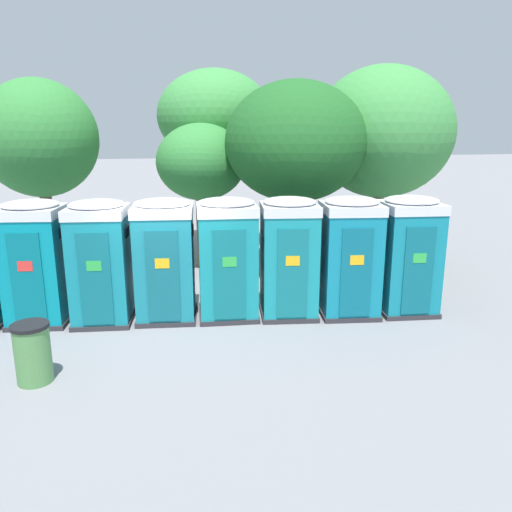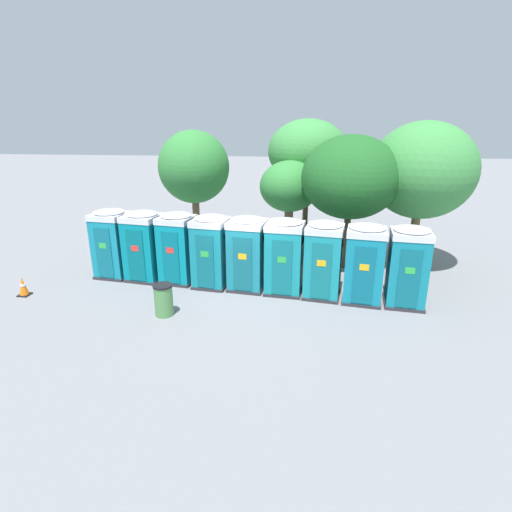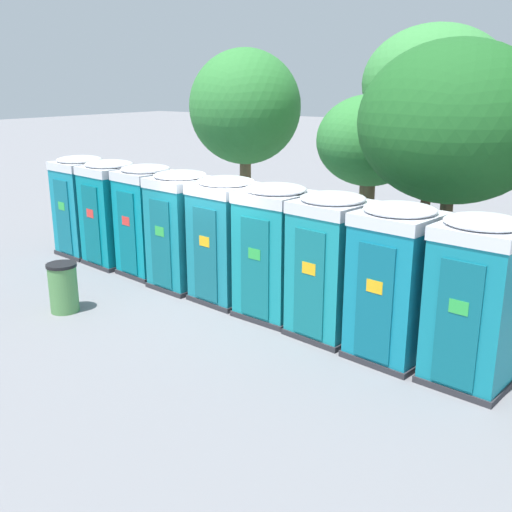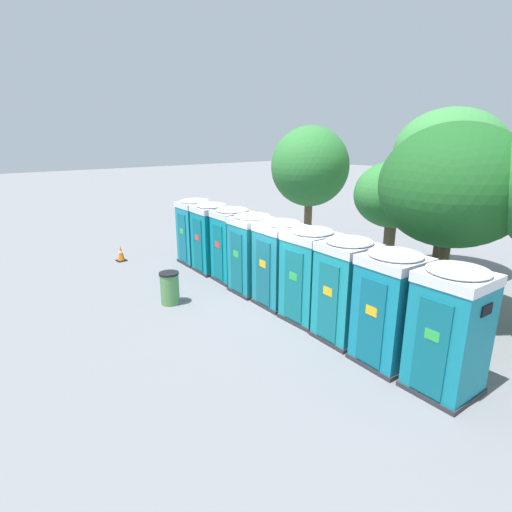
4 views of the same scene
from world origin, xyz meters
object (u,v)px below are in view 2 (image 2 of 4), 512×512
street_tree_2 (194,168)px  traffic_cone (23,287)px  street_tree_0 (308,152)px  trash_can (164,300)px  portapotty_4 (247,253)px  street_tree_3 (422,171)px  portapotty_7 (364,263)px  portapotty_8 (407,266)px  street_tree_4 (351,178)px  portapotty_1 (144,246)px  portapotty_0 (112,243)px  portapotty_3 (211,251)px  portapotty_5 (285,256)px  street_tree_1 (289,187)px  portapotty_6 (323,259)px  portapotty_2 (178,247)px

street_tree_2 → traffic_cone: bearing=-123.3°
street_tree_0 → trash_can: 10.08m
portapotty_4 → street_tree_2: 6.25m
street_tree_3 → trash_can: size_ratio=5.77×
portapotty_7 → street_tree_2: 9.13m
portapotty_7 → portapotty_8: same height
portapotty_4 → portapotty_7: size_ratio=1.00×
portapotty_7 → street_tree_2: bearing=141.7°
street_tree_2 → street_tree_4: (6.65, -2.30, -0.06)m
portapotty_1 → street_tree_3: street_tree_3 is taller
street_tree_4 → traffic_cone: (-10.88, -4.14, -3.25)m
portapotty_7 → portapotty_1: bearing=172.5°
portapotty_0 → portapotty_3: size_ratio=1.00×
portapotty_4 → portapotty_5: size_ratio=1.00×
portapotty_4 → street_tree_1: size_ratio=0.63×
portapotty_0 → portapotty_5: size_ratio=1.00×
portapotty_5 → street_tree_4: bearing=50.5°
portapotty_5 → street_tree_1: size_ratio=0.63×
portapotty_6 → traffic_cone: bearing=-173.1°
portapotty_8 → portapotty_0: bearing=172.8°
portapotty_1 → portapotty_7: size_ratio=1.00×
portapotty_6 → street_tree_0: street_tree_0 is taller
street_tree_0 → street_tree_2: street_tree_0 is taller
portapotty_5 → portapotty_7: (2.55, -0.41, 0.00)m
street_tree_0 → street_tree_1: bearing=-108.0°
portapotty_0 → trash_can: 4.25m
portapotty_1 → portapotty_8: (8.96, -1.13, 0.00)m
street_tree_1 → street_tree_4: bearing=-29.2°
portapotty_0 → trash_can: (2.95, -2.96, -0.79)m
street_tree_2 → street_tree_4: street_tree_2 is taller
portapotty_2 → trash_can: bearing=-82.0°
street_tree_1 → portapotty_3: bearing=-123.4°
portapotty_3 → portapotty_8: same height
portapotty_0 → portapotty_8: 10.32m
trash_can → traffic_cone: bearing=171.0°
portapotty_2 → street_tree_2: (-0.54, 4.55, 2.34)m
portapotty_8 → portapotty_1: bearing=172.8°
street_tree_0 → street_tree_4: street_tree_0 is taller
portapotty_8 → street_tree_0: street_tree_0 is taller
portapotty_6 → street_tree_2: size_ratio=0.48×
portapotty_1 → portapotty_3: 2.58m
portapotty_1 → street_tree_0: 8.58m
portapotty_5 → portapotty_7: bearing=-9.2°
traffic_cone → portapotty_4: bearing=11.9°
portapotty_5 → portapotty_8: same height
portapotty_7 → street_tree_3: size_ratio=0.45×
portapotty_0 → portapotty_4: bearing=-6.6°
portapotty_7 → trash_can: portapotty_7 is taller
portapotty_0 → street_tree_2: (2.03, 4.31, 2.34)m
street_tree_4 → portapotty_5: bearing=-129.5°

